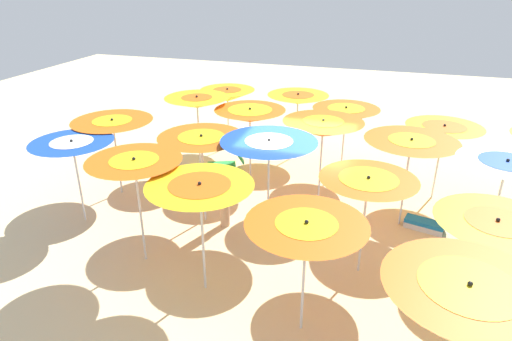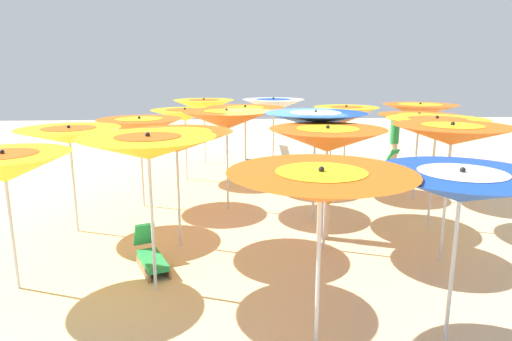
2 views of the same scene
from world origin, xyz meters
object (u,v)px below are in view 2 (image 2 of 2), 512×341
Objects in this scene: beach_umbrella_4 at (420,110)px; beach_umbrella_16 at (69,136)px; beach_umbrella_17 at (140,127)px; lounger_2 at (402,166)px; beach_umbrella_10 at (148,148)px; beach_umbrella_5 at (321,186)px; lounger_1 at (248,173)px; beach_ball at (322,168)px; beach_umbrella_19 at (204,106)px; lounger_3 at (279,160)px; beachgoer_1 at (324,199)px; beach_umbrella_1 at (452,135)px; beach_umbrella_6 at (327,140)px; lounger_0 at (151,257)px; beach_umbrella_14 at (273,105)px; beach_umbrella_9 at (346,113)px; beach_umbrella_7 at (315,120)px; beach_umbrella_3 at (419,122)px; beach_umbrella_11 at (176,141)px; beach_umbrella_13 at (245,114)px; beach_umbrella_2 at (436,129)px; beach_umbrella_0 at (461,187)px; beachgoer_0 at (394,140)px; beach_umbrella_12 at (227,120)px; beach_umbrella_15 at (4,167)px; beach_umbrella_18 at (185,115)px; beach_umbrella_8 at (332,119)px.

beach_umbrella_16 is at bearing -65.30° from beach_umbrella_4.
beach_umbrella_17 reaches higher than lounger_2.
beach_umbrella_5 is at bearing 55.15° from beach_umbrella_10.
lounger_1 is 4.61× the size of beach_ball.
beach_umbrella_19 reaches higher than lounger_3.
beach_umbrella_1 is at bearing 123.10° from beachgoer_1.
beach_umbrella_6 is 3.73m from lounger_0.
beach_umbrella_14 is 6.30m from beachgoer_1.
beach_ball is at bearing -101.94° from beach_umbrella_9.
beach_umbrella_17 is at bearing -152.12° from beach_umbrella_5.
beach_umbrella_4 reaches higher than beach_umbrella_5.
beach_umbrella_7 reaches higher than lounger_3.
beach_umbrella_19 is at bearing 161.07° from beach_umbrella_16.
beach_umbrella_3 is 2.05× the size of lounger_3.
beach_umbrella_13 reaches higher than beach_umbrella_11.
beach_umbrella_2 is 7.97× the size of beach_ball.
beach_umbrella_3 is at bearing 161.01° from beach_umbrella_0.
beachgoer_0 is (-3.66, 0.80, -1.03)m from beach_umbrella_3.
beach_umbrella_12 reaches higher than beach_umbrella_11.
lounger_3 is at bearing 158.88° from beach_umbrella_11.
beach_umbrella_17 is at bearing -141.24° from beach_umbrella_0.
beach_ball is (-9.34, 0.38, -1.86)m from beach_umbrella_0.
beach_umbrella_15 is at bearing -15.75° from lounger_1.
beach_umbrella_10 is 1.12× the size of beach_umbrella_18.
beach_umbrella_12 is at bearing 164.30° from beach_umbrella_10.
beach_umbrella_4 is at bearing 115.64° from beach_umbrella_8.
beach_umbrella_12 is 3.58m from lounger_1.
beach_umbrella_12 is 1.05× the size of beach_umbrella_19.
beach_umbrella_4 is 8.55m from beach_umbrella_11.
lounger_2 is at bearing 153.02° from beach_umbrella_5.
beach_umbrella_17 reaches higher than lounger_1.
beach_umbrella_12 is at bearing -154.16° from beach_umbrella_0.
beach_umbrella_17 reaches higher than lounger_0.
beach_umbrella_4 is at bearing -11.60° from lounger_2.
beachgoer_1 is (-0.58, 0.10, -1.28)m from beach_umbrella_6.
beach_umbrella_6 reaches higher than beach_umbrella_11.
beach_umbrella_16 is 7.41× the size of beach_ball.
beach_umbrella_6 is 7.69m from lounger_2.
lounger_0 is (8.93, -0.54, -1.84)m from beach_umbrella_19.
beach_umbrella_7 is 1.12× the size of beach_umbrella_9.
beachgoer_1 is at bearing 31.50° from beach_umbrella_18.
beach_umbrella_7 is 1.08× the size of beach_umbrella_11.
beach_umbrella_9 is 1.01× the size of beach_umbrella_15.
beach_umbrella_19 is 1.66× the size of lounger_1.
lounger_0 is (6.84, -5.13, -1.76)m from beach_umbrella_9.
beach_umbrella_8 reaches higher than lounger_2.
lounger_2 is at bearing 73.16° from beach_umbrella_19.
beach_umbrella_16 reaches higher than beach_umbrella_15.
beach_umbrella_5 reaches higher than lounger_0.
beach_umbrella_5 is 9.72m from beach_ball.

